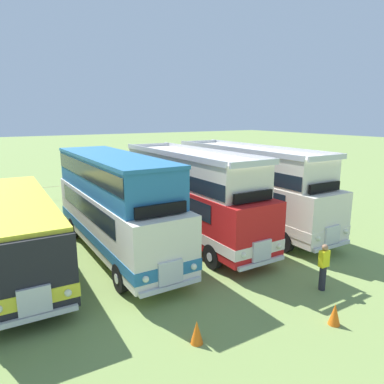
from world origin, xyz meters
name	(u,v)px	position (x,y,z in m)	size (l,w,h in m)	color
bus_fifth_in_row	(17,227)	(1.96, 0.25, 1.75)	(2.80, 10.77, 2.99)	black
bus_sixth_in_row	(114,201)	(5.89, -0.28, 2.47)	(2.69, 10.28, 4.49)	silver
bus_seventh_in_row	(189,193)	(9.81, -0.18, 2.36)	(2.65, 10.68, 4.52)	red
bus_eighth_in_row	(247,184)	(13.74, 0.05, 2.36)	(2.69, 11.59, 4.52)	silver
cone_near_end	(335,314)	(9.56, -9.14, 0.34)	(0.36, 0.36, 0.68)	orange
cone_mid_row	(197,332)	(5.54, -7.75, 0.34)	(0.36, 0.36, 0.68)	orange
marshal_person	(323,267)	(11.04, -7.49, 0.89)	(0.36, 0.24, 1.73)	#23232D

